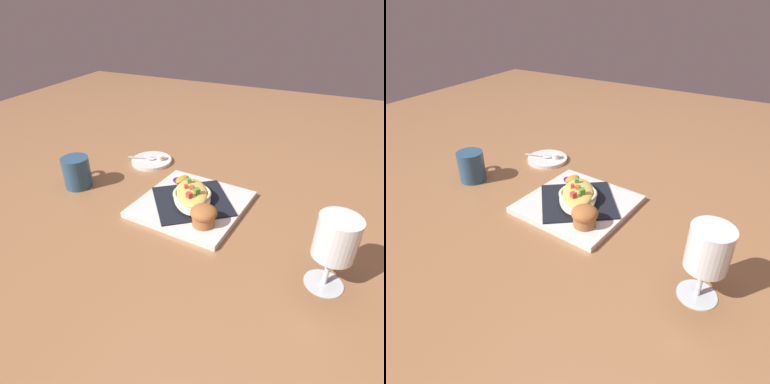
{
  "view_description": "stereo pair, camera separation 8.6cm",
  "coord_description": "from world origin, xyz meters",
  "views": [
    {
      "loc": [
        0.67,
        0.3,
        0.5
      ],
      "look_at": [
        0.0,
        0.0,
        0.05
      ],
      "focal_mm": 31.22,
      "sensor_mm": 36.0,
      "label": 1
    },
    {
      "loc": [
        0.64,
        0.38,
        0.5
      ],
      "look_at": [
        0.0,
        0.0,
        0.05
      ],
      "focal_mm": 31.22,
      "sensor_mm": 36.0,
      "label": 2
    }
  ],
  "objects": [
    {
      "name": "folded_napkin",
      "position": [
        0.0,
        0.0,
        0.02
      ],
      "size": [
        0.26,
        0.26,
        0.0
      ],
      "primitive_type": "cube",
      "rotation": [
        0.0,
        0.0,
        0.64
      ],
      "color": "black",
      "rests_on": "square_plate"
    },
    {
      "name": "creamer_saucer",
      "position": [
        -0.19,
        -0.23,
        0.01
      ],
      "size": [
        0.13,
        0.13,
        0.01
      ],
      "primitive_type": "cylinder",
      "color": "silver",
      "rests_on": "ground_plane"
    },
    {
      "name": "spoon",
      "position": [
        -0.18,
        -0.24,
        0.02
      ],
      "size": [
        0.04,
        0.09,
        0.01
      ],
      "color": "silver",
      "rests_on": "creamer_saucer"
    },
    {
      "name": "square_plate",
      "position": [
        0.0,
        0.0,
        0.01
      ],
      "size": [
        0.29,
        0.29,
        0.02
      ],
      "primitive_type": "cube",
      "rotation": [
        0.0,
        0.0,
        -0.1
      ],
      "color": "silver",
      "rests_on": "ground_plane"
    },
    {
      "name": "muffin",
      "position": [
        0.08,
        0.07,
        0.04
      ],
      "size": [
        0.06,
        0.06,
        0.05
      ],
      "color": "#A56438",
      "rests_on": "square_plate"
    },
    {
      "name": "gratin_dish",
      "position": [
        0.0,
        0.0,
        0.04
      ],
      "size": [
        0.2,
        0.17,
        0.05
      ],
      "color": "beige",
      "rests_on": "folded_napkin"
    },
    {
      "name": "ground_plane",
      "position": [
        0.0,
        0.0,
        0.0
      ],
      "size": [
        2.6,
        2.6,
        0.0
      ],
      "primitive_type": "plane",
      "color": "#976741"
    },
    {
      "name": "creamer_cup_0",
      "position": [
        -0.2,
        -0.2,
        0.02
      ],
      "size": [
        0.02,
        0.02,
        0.02
      ],
      "primitive_type": "cylinder",
      "color": "white",
      "rests_on": "creamer_saucer"
    },
    {
      "name": "orange_garnish",
      "position": [
        -0.08,
        -0.07,
        0.02
      ],
      "size": [
        0.06,
        0.06,
        0.02
      ],
      "color": "#451867",
      "rests_on": "square_plate"
    },
    {
      "name": "stemmed_glass",
      "position": [
        0.14,
        0.35,
        0.11
      ],
      "size": [
        0.08,
        0.08,
        0.16
      ],
      "color": "white",
      "rests_on": "ground_plane"
    },
    {
      "name": "coffee_mug",
      "position": [
        0.03,
        -0.35,
        0.04
      ],
      "size": [
        0.09,
        0.09,
        0.09
      ],
      "color": "#2A4E6E",
      "rests_on": "ground_plane"
    }
  ]
}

